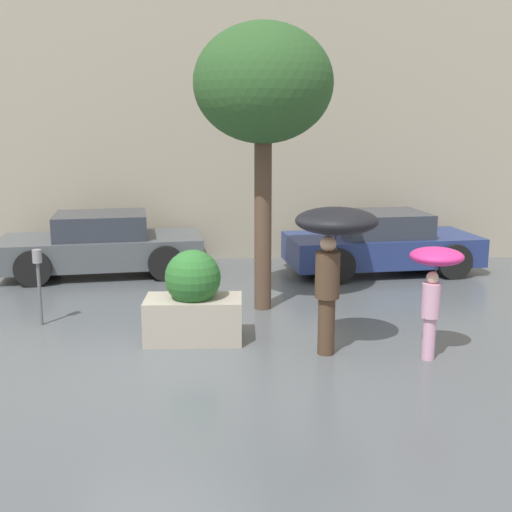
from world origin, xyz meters
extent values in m
plane|color=#51565B|center=(0.00, 0.00, 0.00)|extent=(40.00, 40.00, 0.00)
cube|color=#9E937F|center=(0.00, 6.50, 3.00)|extent=(18.00, 0.30, 6.00)
cube|color=#9E9384|center=(0.34, 0.82, 0.31)|extent=(1.35, 0.72, 0.62)
sphere|color=#286028|center=(0.34, 0.82, 0.91)|extent=(0.78, 0.78, 0.78)
cylinder|color=#473323|center=(2.14, 0.23, 0.39)|extent=(0.23, 0.23, 0.77)
cylinder|color=#473323|center=(2.14, 0.23, 1.08)|extent=(0.32, 0.32, 0.61)
sphere|color=tan|center=(2.14, 0.23, 1.49)|extent=(0.21, 0.21, 0.21)
cylinder|color=#4C4C51|center=(2.25, 0.32, 1.44)|extent=(0.02, 0.02, 0.67)
ellipsoid|color=black|center=(2.25, 0.32, 1.78)|extent=(1.08, 1.08, 0.34)
cylinder|color=#D199B7|center=(3.44, 0.00, 0.28)|extent=(0.17, 0.17, 0.57)
cylinder|color=#D199B7|center=(3.44, 0.00, 0.79)|extent=(0.24, 0.24, 0.45)
sphere|color=beige|center=(3.44, 0.00, 1.09)|extent=(0.15, 0.15, 0.15)
cylinder|color=#4C4C51|center=(3.51, 0.09, 1.08)|extent=(0.02, 0.02, 0.54)
ellipsoid|color=#E02D84|center=(3.51, 0.09, 1.35)|extent=(0.69, 0.69, 0.22)
cube|color=#4C5156|center=(-1.81, 4.98, 0.47)|extent=(4.20, 2.32, 0.57)
cube|color=#2D333D|center=(-1.81, 4.98, 1.00)|extent=(2.00, 1.71, 0.48)
cylinder|color=black|center=(-2.89, 3.94, 0.35)|extent=(0.72, 0.33, 0.69)
cylinder|color=black|center=(-3.16, 5.62, 0.35)|extent=(0.72, 0.33, 0.69)
cylinder|color=black|center=(-0.45, 4.35, 0.35)|extent=(0.72, 0.33, 0.69)
cylinder|color=black|center=(-0.73, 6.02, 0.35)|extent=(0.72, 0.33, 0.69)
cube|color=navy|center=(3.90, 5.02, 0.47)|extent=(4.05, 2.23, 0.57)
cube|color=#2D333D|center=(3.90, 5.02, 1.00)|extent=(1.92, 1.67, 0.48)
cylinder|color=black|center=(2.84, 4.01, 0.35)|extent=(0.72, 0.32, 0.69)
cylinder|color=black|center=(2.60, 5.69, 0.35)|extent=(0.72, 0.32, 0.69)
cylinder|color=black|center=(5.20, 4.35, 0.35)|extent=(0.72, 0.32, 0.69)
cylinder|color=black|center=(4.96, 6.03, 0.35)|extent=(0.72, 0.32, 0.69)
cylinder|color=brown|center=(1.37, 2.39, 1.51)|extent=(0.28, 0.28, 3.02)
ellipsoid|color=#2D5628|center=(1.37, 2.39, 3.62)|extent=(2.18, 2.18, 1.85)
cylinder|color=#595B60|center=(-2.03, 1.58, 0.48)|extent=(0.05, 0.05, 0.97)
cylinder|color=gray|center=(-2.03, 1.58, 1.07)|extent=(0.14, 0.14, 0.20)
camera|label=1|loc=(1.01, -7.85, 3.03)|focal=45.00mm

